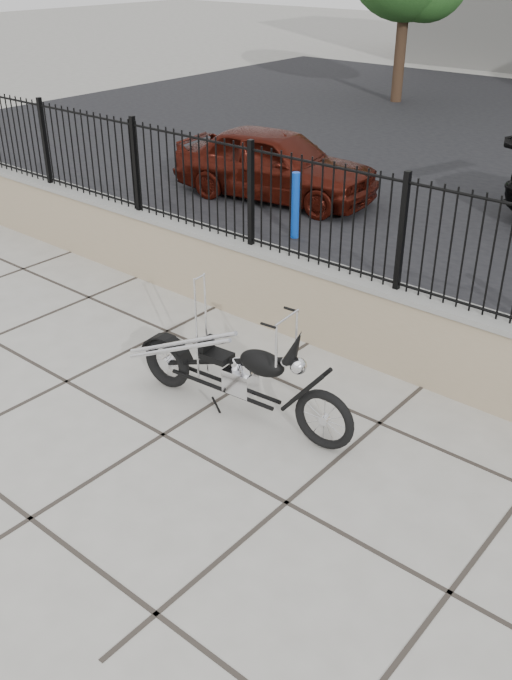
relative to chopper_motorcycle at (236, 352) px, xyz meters
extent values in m
plane|color=#99968E|center=(-0.30, -0.74, -0.71)|extent=(90.00, 90.00, 0.00)
cube|color=gray|center=(-0.30, 1.76, -0.23)|extent=(14.00, 0.36, 0.96)
cube|color=black|center=(-0.30, 1.76, 0.85)|extent=(14.00, 0.08, 1.20)
imported|color=#401009|center=(-4.08, 5.73, -0.06)|extent=(3.99, 2.12, 1.29)
cylinder|color=#0B1EA9|center=(-2.55, 4.32, -0.18)|extent=(0.16, 0.16, 1.06)
cylinder|color=#382619|center=(-7.15, 15.44, 0.89)|extent=(0.32, 0.32, 3.20)
camera|label=1|loc=(3.98, -4.47, 3.42)|focal=38.00mm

